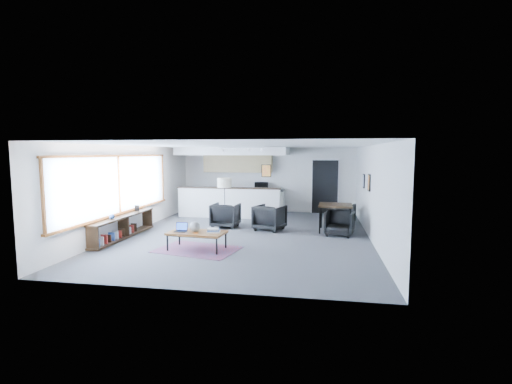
% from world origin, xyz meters
% --- Properties ---
extents(room, '(7.02, 9.02, 2.62)m').
position_xyz_m(room, '(0.00, 0.00, 1.30)').
color(room, '#4A4A4D').
rests_on(room, ground).
extents(window, '(0.10, 5.95, 1.66)m').
position_xyz_m(window, '(-3.46, -0.90, 1.46)').
color(window, '#8CBFFF').
rests_on(window, room).
extents(console, '(0.35, 3.00, 0.80)m').
position_xyz_m(console, '(-3.30, -1.05, 0.33)').
color(console, black).
rests_on(console, floor).
extents(kitchenette, '(4.20, 1.96, 2.60)m').
position_xyz_m(kitchenette, '(-1.20, 3.71, 1.38)').
color(kitchenette, white).
rests_on(kitchenette, floor).
extents(doorway, '(1.10, 0.12, 2.15)m').
position_xyz_m(doorway, '(2.30, 4.42, 1.07)').
color(doorway, black).
rests_on(doorway, room).
extents(track_light, '(1.60, 0.07, 0.15)m').
position_xyz_m(track_light, '(-0.59, 2.20, 2.53)').
color(track_light, silver).
rests_on(track_light, room).
extents(wall_art_lower, '(0.03, 0.38, 0.48)m').
position_xyz_m(wall_art_lower, '(3.47, 0.40, 1.55)').
color(wall_art_lower, black).
rests_on(wall_art_lower, room).
extents(wall_art_upper, '(0.03, 0.34, 0.44)m').
position_xyz_m(wall_art_upper, '(3.47, 1.70, 1.50)').
color(wall_art_upper, black).
rests_on(wall_art_upper, room).
extents(kilim_rug, '(2.18, 1.70, 0.01)m').
position_xyz_m(kilim_rug, '(-0.86, -1.85, 0.01)').
color(kilim_rug, '#5F314A').
rests_on(kilim_rug, floor).
extents(coffee_table, '(1.44, 0.86, 0.45)m').
position_xyz_m(coffee_table, '(-0.86, -1.85, 0.42)').
color(coffee_table, brown).
rests_on(coffee_table, floor).
extents(laptop, '(0.30, 0.25, 0.21)m').
position_xyz_m(laptop, '(-1.26, -1.85, 0.51)').
color(laptop, black).
rests_on(laptop, coffee_table).
extents(ceramic_pot, '(0.26, 0.26, 0.26)m').
position_xyz_m(ceramic_pot, '(-0.90, -1.87, 0.58)').
color(ceramic_pot, gray).
rests_on(ceramic_pot, coffee_table).
extents(book_stack, '(0.37, 0.32, 0.10)m').
position_xyz_m(book_stack, '(-0.44, -1.84, 0.50)').
color(book_stack, silver).
rests_on(book_stack, coffee_table).
extents(coaster, '(0.10, 0.10, 0.01)m').
position_xyz_m(coaster, '(-0.83, -2.01, 0.45)').
color(coaster, '#E5590C').
rests_on(coaster, coffee_table).
extents(armchair_left, '(0.86, 0.82, 0.85)m').
position_xyz_m(armchair_left, '(-0.88, 1.01, 0.42)').
color(armchair_left, black).
rests_on(armchair_left, floor).
extents(armchair_right, '(1.04, 1.01, 0.86)m').
position_xyz_m(armchair_right, '(0.58, 0.81, 0.43)').
color(armchair_right, black).
rests_on(armchair_right, floor).
extents(floor_lamp, '(0.58, 0.58, 1.58)m').
position_xyz_m(floor_lamp, '(-0.91, 1.04, 1.38)').
color(floor_lamp, black).
rests_on(floor_lamp, floor).
extents(dining_table, '(1.03, 1.03, 0.83)m').
position_xyz_m(dining_table, '(2.58, 0.94, 0.76)').
color(dining_table, black).
rests_on(dining_table, floor).
extents(dining_chair_near, '(0.77, 0.73, 0.67)m').
position_xyz_m(dining_chair_near, '(2.68, 0.39, 0.34)').
color(dining_chair_near, black).
rests_on(dining_chair_near, floor).
extents(dining_chair_far, '(0.83, 0.81, 0.67)m').
position_xyz_m(dining_chair_far, '(2.83, 2.13, 0.33)').
color(dining_chair_far, black).
rests_on(dining_chair_far, floor).
extents(microwave, '(0.55, 0.34, 0.36)m').
position_xyz_m(microwave, '(-0.20, 4.15, 1.11)').
color(microwave, black).
rests_on(microwave, kitchenette).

